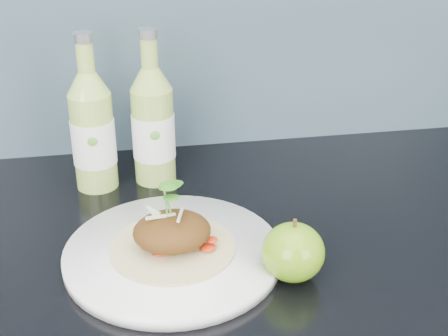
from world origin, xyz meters
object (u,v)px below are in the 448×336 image
at_px(green_apple, 293,252).
at_px(cider_bottle_right, 153,126).
at_px(dinner_plate, 173,254).
at_px(cider_bottle_left, 93,131).

height_order(green_apple, cider_bottle_right, cider_bottle_right).
distance_m(dinner_plate, cider_bottle_right, 0.25).
relative_size(dinner_plate, green_apple, 3.20).
distance_m(dinner_plate, cider_bottle_left, 0.27).
height_order(green_apple, cider_bottle_left, cider_bottle_left).
xyz_separation_m(dinner_plate, cider_bottle_right, (-0.01, 0.24, 0.09)).
bearing_deg(cider_bottle_right, cider_bottle_left, 164.50).
bearing_deg(cider_bottle_left, cider_bottle_right, 12.90).
relative_size(dinner_plate, cider_bottle_left, 1.18).
relative_size(dinner_plate, cider_bottle_right, 1.18).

